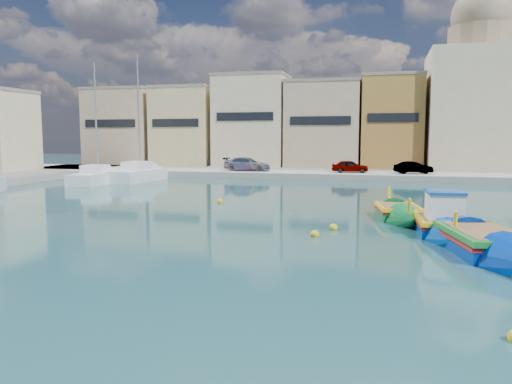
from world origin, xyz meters
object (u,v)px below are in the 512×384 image
(luzzu_green, at_px, (398,213))
(yacht_midnorth, at_px, (106,177))
(luzzu_blue_cabin, at_px, (442,225))
(yacht_north, at_px, (149,175))
(church_block, at_px, (478,93))
(luzzu_blue_south, at_px, (484,244))

(luzzu_green, relative_size, yacht_midnorth, 0.68)
(luzzu_blue_cabin, bearing_deg, yacht_north, 138.87)
(church_block, relative_size, luzzu_green, 2.62)
(yacht_north, bearing_deg, luzzu_blue_cabin, -41.13)
(luzzu_blue_cabin, distance_m, luzzu_green, 3.95)
(luzzu_green, bearing_deg, church_block, 74.63)
(luzzu_green, relative_size, luzzu_blue_south, 0.73)
(church_block, height_order, yacht_north, church_block)
(luzzu_blue_cabin, distance_m, yacht_midnorth, 30.51)
(luzzu_green, distance_m, yacht_midnorth, 27.24)
(luzzu_green, height_order, yacht_midnorth, yacht_midnorth)
(luzzu_green, height_order, luzzu_blue_south, luzzu_blue_south)
(church_block, height_order, luzzu_blue_south, church_block)
(luzzu_blue_cabin, height_order, yacht_north, yacht_north)
(church_block, xyz_separation_m, yacht_north, (-29.97, -14.75, -7.95))
(luzzu_green, xyz_separation_m, yacht_north, (-21.38, 16.51, 0.22))
(church_block, relative_size, luzzu_blue_south, 1.93)
(luzzu_blue_south, distance_m, yacht_north, 33.48)
(luzzu_blue_cabin, height_order, luzzu_green, luzzu_blue_cabin)
(luzzu_blue_south, height_order, yacht_midnorth, yacht_midnorth)
(church_block, distance_m, luzzu_blue_south, 39.35)
(luzzu_blue_south, relative_size, yacht_midnorth, 0.93)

